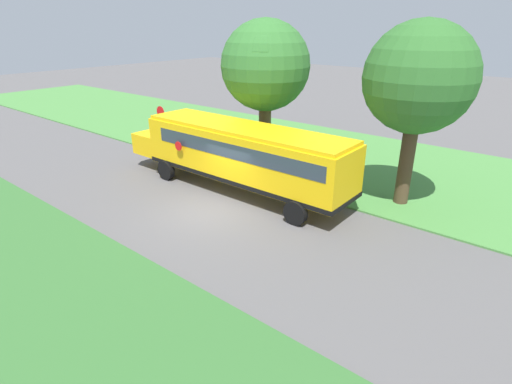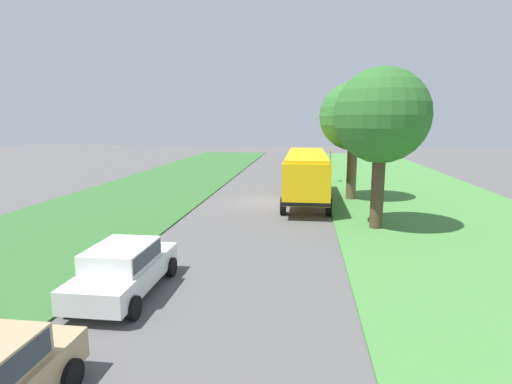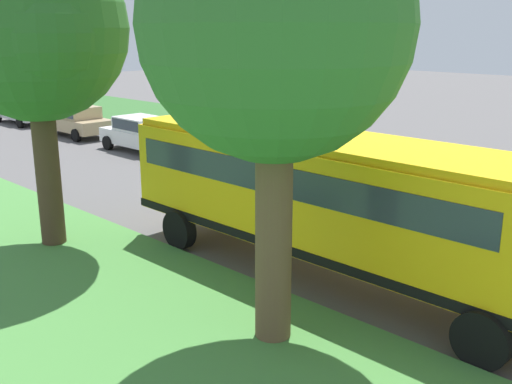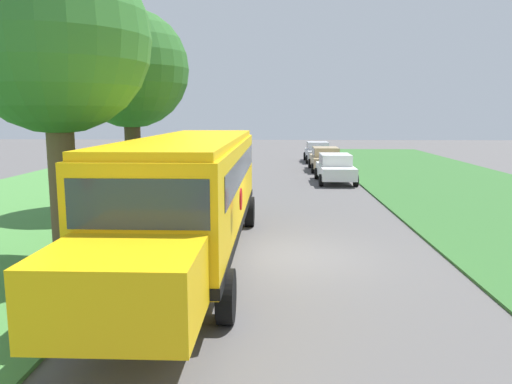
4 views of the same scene
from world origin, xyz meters
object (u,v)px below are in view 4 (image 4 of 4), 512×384
(school_bus, at_px, (192,186))
(car_tan_middle, at_px, (325,157))
(oak_tree_beside_bus, at_px, (61,37))
(car_silver_furthest, at_px, (318,151))
(oak_tree_roadside_mid, at_px, (127,70))
(car_white_nearest, at_px, (335,167))

(school_bus, height_order, car_tan_middle, school_bus)
(oak_tree_beside_bus, bearing_deg, car_silver_furthest, 73.52)
(car_silver_furthest, height_order, oak_tree_roadside_mid, oak_tree_roadside_mid)
(school_bus, height_order, oak_tree_roadside_mid, oak_tree_roadside_mid)
(car_white_nearest, bearing_deg, oak_tree_roadside_mid, -135.29)
(oak_tree_beside_bus, bearing_deg, oak_tree_roadside_mid, 94.59)
(car_tan_middle, bearing_deg, oak_tree_beside_bus, -110.92)
(car_silver_furthest, relative_size, oak_tree_roadside_mid, 0.58)
(car_tan_middle, height_order, oak_tree_beside_bus, oak_tree_beside_bus)
(car_tan_middle, distance_m, car_silver_furthest, 6.28)
(car_white_nearest, height_order, oak_tree_roadside_mid, oak_tree_roadside_mid)
(car_tan_middle, relative_size, oak_tree_beside_bus, 0.57)
(school_bus, bearing_deg, car_silver_furthest, 78.74)
(oak_tree_beside_bus, xyz_separation_m, oak_tree_roadside_mid, (-0.57, 7.07, -0.15))
(car_tan_middle, distance_m, oak_tree_roadside_mid, 17.47)
(car_white_nearest, bearing_deg, car_tan_middle, 90.00)
(car_white_nearest, xyz_separation_m, car_silver_furthest, (0.00, 12.02, 0.00))
(school_bus, bearing_deg, oak_tree_beside_bus, -164.80)
(car_white_nearest, height_order, car_tan_middle, same)
(car_white_nearest, relative_size, car_silver_furthest, 1.00)
(car_white_nearest, distance_m, oak_tree_roadside_mid, 13.14)
(oak_tree_beside_bus, bearing_deg, school_bus, 15.20)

